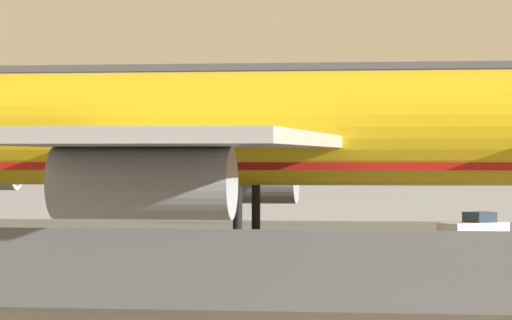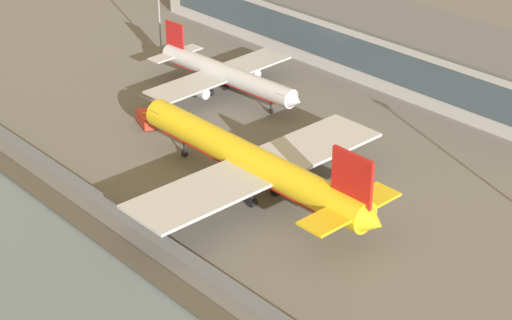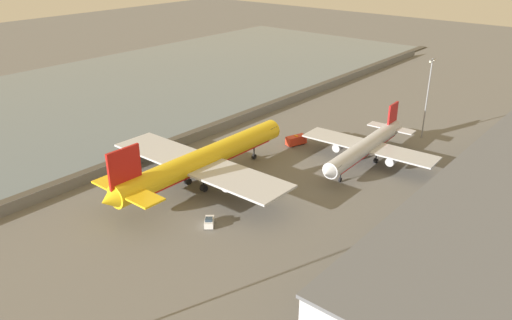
# 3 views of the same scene
# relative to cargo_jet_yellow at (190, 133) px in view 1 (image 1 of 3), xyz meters

# --- Properties ---
(cargo_jet_yellow) EXTENTS (50.25, 43.00, 14.12)m
(cargo_jet_yellow) POSITION_rel_cargo_jet_yellow_xyz_m (0.00, 0.00, 0.00)
(cargo_jet_yellow) COLOR yellow
(cargo_jet_yellow) RESTS_ON ground
(baggage_tug) EXTENTS (3.48, 3.29, 1.80)m
(baggage_tug) POSITION_rel_cargo_jet_yellow_xyz_m (11.29, 12.87, -4.58)
(baggage_tug) COLOR white
(baggage_tug) RESTS_ON ground
(terminal_building) EXTENTS (105.72, 20.63, 10.96)m
(terminal_building) POSITION_rel_cargo_jet_yellow_xyz_m (-24.98, 53.76, 0.10)
(terminal_building) COLOR #B2B2B7
(terminal_building) RESTS_ON ground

